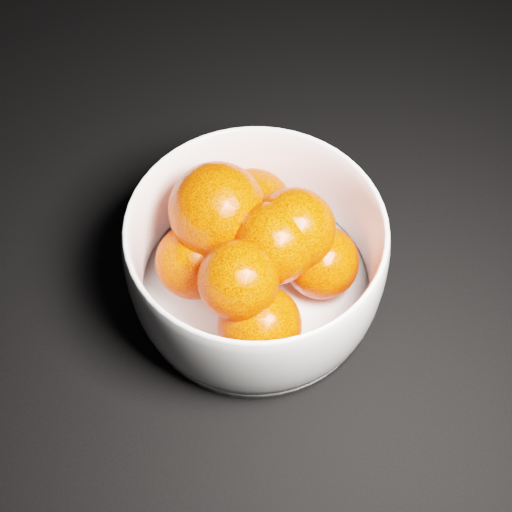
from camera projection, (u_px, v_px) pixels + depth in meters
name	position (u px, v px, depth m)	size (l,w,h in m)	color
bowl	(256.00, 259.00, 0.57)	(0.21, 0.21, 0.10)	white
orange_pile	(253.00, 246.00, 0.56)	(0.15, 0.17, 0.11)	#FF3204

